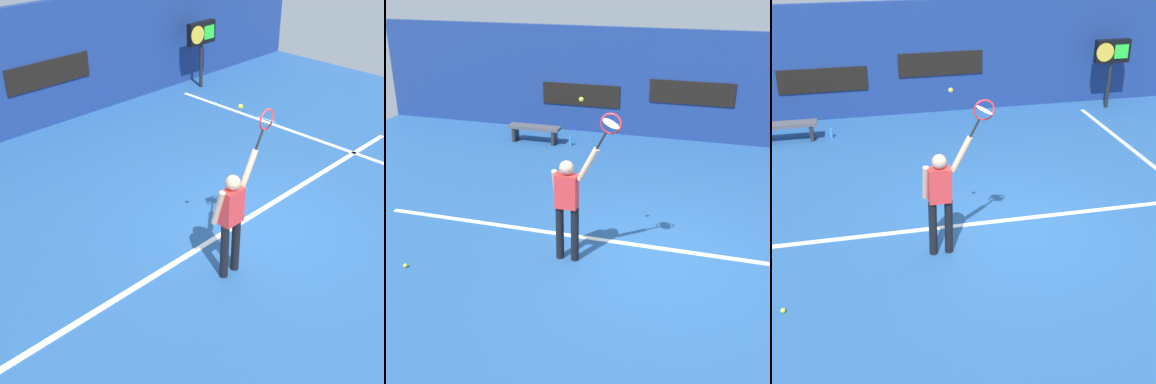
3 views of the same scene
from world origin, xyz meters
The scene contains 11 objects.
ground_plane centered at (0.00, 0.00, 0.00)m, with size 18.00×18.00×0.00m, color #23518C.
back_wall centered at (0.00, 6.33, 1.43)m, with size 18.00×0.20×2.87m, color navy.
sponsor_banner_center centered at (0.00, 6.21, 1.29)m, with size 2.20×0.03×0.60m, color black.
sponsor_banner_portside centered at (-3.00, 6.21, 1.04)m, with size 2.20×0.03×0.60m, color black.
court_baseline centered at (0.00, 0.22, 0.01)m, with size 10.00×0.10×0.01m, color white.
tennis_player centered at (-1.25, -0.52, 1.01)m, with size 0.75×0.31×1.95m.
tennis_racket centered at (-0.60, -0.52, 2.29)m, with size 0.43×0.27×0.61m.
tennis_ball centered at (-1.05, -0.43, 2.61)m, with size 0.07×0.07×0.07m, color #CCE033.
court_bench centered at (-3.90, 4.90, 0.34)m, with size 1.40×0.36×0.45m.
water_bottle centered at (-2.90, 4.90, 0.12)m, with size 0.07×0.07×0.24m, color #338CD8.
spare_ball centered at (-3.62, -1.52, 0.03)m, with size 0.07×0.07×0.07m, color #CCE033.
Camera 2 is at (1.01, -7.50, 4.42)m, focal length 48.87 mm.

